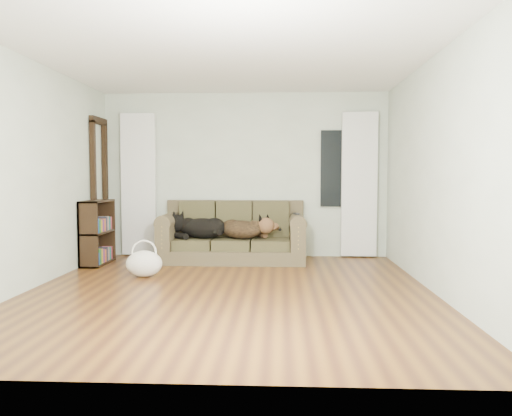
{
  "coord_description": "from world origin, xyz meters",
  "views": [
    {
      "loc": [
        0.57,
        -5.46,
        1.27
      ],
      "look_at": [
        0.22,
        1.6,
        0.83
      ],
      "focal_mm": 35.0,
      "sensor_mm": 36.0,
      "label": 1
    }
  ],
  "objects_px": {
    "dog_shepherd": "(244,229)",
    "dog_black_lab": "(200,229)",
    "sofa": "(233,231)",
    "tote_bag": "(144,264)",
    "bookshelf": "(97,230)"
  },
  "relations": [
    {
      "from": "dog_shepherd",
      "to": "tote_bag",
      "type": "relative_size",
      "value": 1.49
    },
    {
      "from": "sofa",
      "to": "dog_black_lab",
      "type": "distance_m",
      "value": 0.5
    },
    {
      "from": "sofa",
      "to": "dog_shepherd",
      "type": "height_order",
      "value": "sofa"
    },
    {
      "from": "dog_black_lab",
      "to": "bookshelf",
      "type": "distance_m",
      "value": 1.48
    },
    {
      "from": "dog_black_lab",
      "to": "tote_bag",
      "type": "bearing_deg",
      "value": -90.45
    },
    {
      "from": "tote_bag",
      "to": "bookshelf",
      "type": "xyz_separation_m",
      "value": [
        -0.93,
        0.89,
        0.34
      ]
    },
    {
      "from": "dog_shepherd",
      "to": "dog_black_lab",
      "type": "bearing_deg",
      "value": 27.1
    },
    {
      "from": "dog_shepherd",
      "to": "bookshelf",
      "type": "distance_m",
      "value": 2.14
    },
    {
      "from": "sofa",
      "to": "tote_bag",
      "type": "distance_m",
      "value": 1.63
    },
    {
      "from": "sofa",
      "to": "bookshelf",
      "type": "bearing_deg",
      "value": -169.88
    },
    {
      "from": "tote_bag",
      "to": "sofa",
      "type": "bearing_deg",
      "value": 50.78
    },
    {
      "from": "dog_shepherd",
      "to": "bookshelf",
      "type": "bearing_deg",
      "value": 39.34
    },
    {
      "from": "dog_black_lab",
      "to": "dog_shepherd",
      "type": "distance_m",
      "value": 0.68
    },
    {
      "from": "dog_shepherd",
      "to": "tote_bag",
      "type": "distance_m",
      "value": 1.71
    },
    {
      "from": "sofa",
      "to": "dog_black_lab",
      "type": "height_order",
      "value": "sofa"
    }
  ]
}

